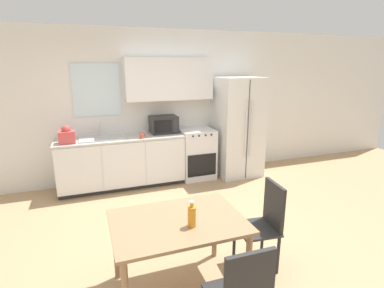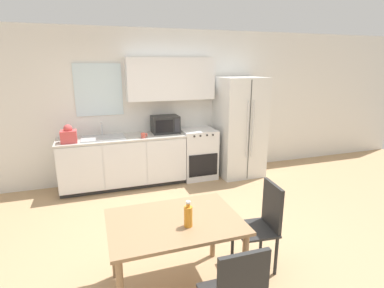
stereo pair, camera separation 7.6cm
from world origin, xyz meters
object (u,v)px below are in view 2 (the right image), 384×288
Objects in this scene: microwave at (165,124)px; dining_chair_side at (264,220)px; oven_range at (198,153)px; coffee_mug at (144,135)px; drink_bottle at (188,216)px; refrigerator at (239,127)px; dining_table at (175,230)px.

microwave reaches higher than dining_chair_side.
coffee_mug is at bearing -169.47° from oven_range.
oven_range is 8.68× the size of coffee_mug.
coffee_mug is (-0.45, -0.28, -0.11)m from microwave.
drink_bottle is at bearing -100.09° from microwave.
refrigerator reaches higher than coffee_mug.
dining_table is (-2.02, -2.66, -0.29)m from refrigerator.
refrigerator is 2.01× the size of dining_chair_side.
dining_chair_side is at bearing 2.99° from dining_table.
microwave is at bearing 79.91° from drink_bottle.
dining_chair_side is at bearing -82.71° from microwave.
refrigerator reaches higher than microwave.
drink_bottle is at bearing -124.68° from refrigerator.
oven_range is 1.00× the size of dining_chair_side.
drink_bottle is at bearing -91.76° from coffee_mug.
refrigerator is 7.91× the size of drink_bottle.
drink_bottle is (-0.88, -0.19, 0.30)m from dining_chair_side.
drink_bottle is at bearing 107.51° from dining_chair_side.
oven_range is 1.16m from coffee_mug.
drink_bottle is (0.09, -0.14, 0.20)m from dining_table.
oven_range reaches higher than dining_table.
coffee_mug is at bearing 23.28° from dining_chair_side.
dining_chair_side is (-1.05, -2.61, -0.40)m from refrigerator.
microwave is 0.51× the size of dining_chair_side.
microwave is 2.85m from dining_chair_side.
microwave reaches higher than dining_table.
refrigerator is 3.35m from dining_table.
microwave reaches higher than drink_bottle.
refrigerator reaches higher than oven_range.
drink_bottle is (-1.12, -2.88, 0.37)m from oven_range.
dining_table is 1.27× the size of dining_chair_side.
dining_table is 0.26m from drink_bottle.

